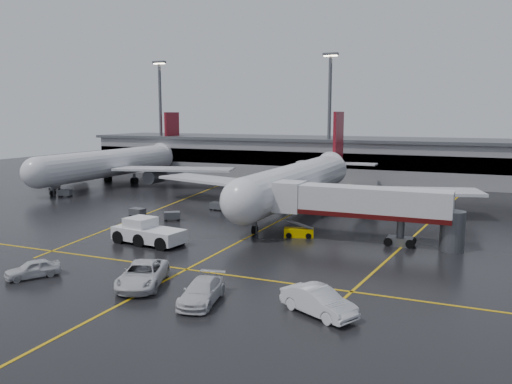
% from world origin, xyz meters
% --- Properties ---
extents(ground, '(220.00, 220.00, 0.00)m').
position_xyz_m(ground, '(0.00, 0.00, 0.00)').
color(ground, black).
rests_on(ground, ground).
extents(apron_line_centre, '(0.25, 90.00, 0.02)m').
position_xyz_m(apron_line_centre, '(0.00, 0.00, 0.01)').
color(apron_line_centre, gold).
rests_on(apron_line_centre, ground).
extents(apron_line_stop, '(60.00, 0.25, 0.02)m').
position_xyz_m(apron_line_stop, '(0.00, -22.00, 0.01)').
color(apron_line_stop, gold).
rests_on(apron_line_stop, ground).
extents(apron_line_left, '(9.99, 69.35, 0.02)m').
position_xyz_m(apron_line_left, '(-20.00, 10.00, 0.01)').
color(apron_line_left, gold).
rests_on(apron_line_left, ground).
extents(apron_line_right, '(7.57, 69.64, 0.02)m').
position_xyz_m(apron_line_right, '(18.00, 10.00, 0.01)').
color(apron_line_right, gold).
rests_on(apron_line_right, ground).
extents(terminal, '(122.00, 19.00, 8.60)m').
position_xyz_m(terminal, '(0.00, 47.93, 4.32)').
color(terminal, gray).
rests_on(terminal, ground).
extents(light_mast_left, '(3.00, 1.20, 25.45)m').
position_xyz_m(light_mast_left, '(-45.00, 42.00, 14.47)').
color(light_mast_left, '#595B60').
rests_on(light_mast_left, ground).
extents(light_mast_mid, '(3.00, 1.20, 25.45)m').
position_xyz_m(light_mast_mid, '(-5.00, 42.00, 14.47)').
color(light_mast_mid, '#595B60').
rests_on(light_mast_mid, ground).
extents(main_airliner, '(48.80, 45.60, 14.10)m').
position_xyz_m(main_airliner, '(0.00, 9.70, 4.21)').
color(main_airliner, silver).
rests_on(main_airliner, ground).
extents(second_airliner, '(48.80, 45.60, 14.10)m').
position_xyz_m(second_airliner, '(-42.00, 21.70, 4.21)').
color(second_airliner, silver).
rests_on(second_airliner, ground).
extents(jet_bridge, '(19.90, 3.40, 6.05)m').
position_xyz_m(jet_bridge, '(11.87, -6.00, 3.93)').
color(jet_bridge, silver).
rests_on(jet_bridge, ground).
extents(pushback_tractor, '(8.20, 4.26, 2.81)m').
position_xyz_m(pushback_tractor, '(-8.58, -15.64, 1.12)').
color(pushback_tractor, white).
rests_on(pushback_tractor, ground).
extents(belt_loader, '(3.49, 2.26, 2.05)m').
position_xyz_m(belt_loader, '(5.12, -6.47, 0.51)').
color(belt_loader, '#DEB200').
rests_on(belt_loader, ground).
extents(service_van_a, '(5.25, 7.36, 1.86)m').
position_xyz_m(service_van_a, '(-0.90, -27.17, 0.93)').
color(service_van_a, silver).
rests_on(service_van_a, ground).
extents(service_van_b, '(3.35, 6.05, 1.66)m').
position_xyz_m(service_van_b, '(5.20, -28.52, 0.83)').
color(service_van_b, silver).
rests_on(service_van_b, ground).
extents(service_van_c, '(6.01, 4.39, 1.89)m').
position_xyz_m(service_van_c, '(13.59, -27.38, 0.94)').
color(service_van_c, silver).
rests_on(service_van_c, ground).
extents(service_van_d, '(3.80, 4.66, 1.50)m').
position_xyz_m(service_van_d, '(-10.56, -29.03, 0.75)').
color(service_van_d, silver).
rests_on(service_van_d, ground).
extents(baggage_cart_a, '(2.38, 2.20, 1.12)m').
position_xyz_m(baggage_cart_a, '(-12.76, -4.29, 0.63)').
color(baggage_cart_a, '#595B60').
rests_on(baggage_cart_a, ground).
extents(baggage_cart_b, '(2.15, 1.55, 1.12)m').
position_xyz_m(baggage_cart_b, '(-18.35, -4.01, 0.63)').
color(baggage_cart_b, '#595B60').
rests_on(baggage_cart_b, ground).
extents(baggage_cart_c, '(2.18, 1.59, 1.12)m').
position_xyz_m(baggage_cart_c, '(-10.75, 4.40, 0.63)').
color(baggage_cart_c, '#595B60').
rests_on(baggage_cart_c, ground).
extents(baggage_cart_d, '(2.29, 1.82, 1.12)m').
position_xyz_m(baggage_cart_d, '(-47.56, 10.99, 0.63)').
color(baggage_cart_d, '#595B60').
rests_on(baggage_cart_d, ground).
extents(baggage_cart_e, '(2.31, 1.87, 1.12)m').
position_xyz_m(baggage_cart_e, '(-39.68, 5.39, 0.63)').
color(baggage_cart_e, '#595B60').
rests_on(baggage_cart_e, ground).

